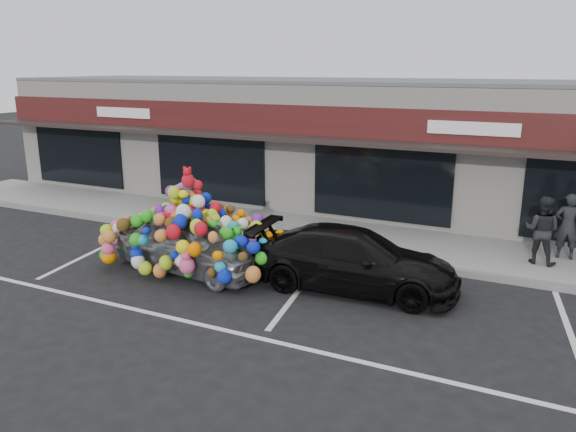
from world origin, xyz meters
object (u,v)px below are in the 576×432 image
at_px(black_sedan, 353,260).
at_px(pedestrian_b, 542,230).
at_px(pedestrian_a, 568,226).
at_px(toy_car, 192,237).

bearing_deg(black_sedan, pedestrian_b, -52.92).
distance_m(black_sedan, pedestrian_a, 5.66).
relative_size(toy_car, black_sedan, 0.96).
height_order(toy_car, pedestrian_a, toy_car).
bearing_deg(pedestrian_b, toy_car, 37.96).
distance_m(pedestrian_a, pedestrian_b, 0.86).
height_order(black_sedan, pedestrian_b, pedestrian_b).
distance_m(black_sedan, pedestrian_b, 4.81).
bearing_deg(pedestrian_b, pedestrian_a, -118.86).
bearing_deg(toy_car, black_sedan, -74.15).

